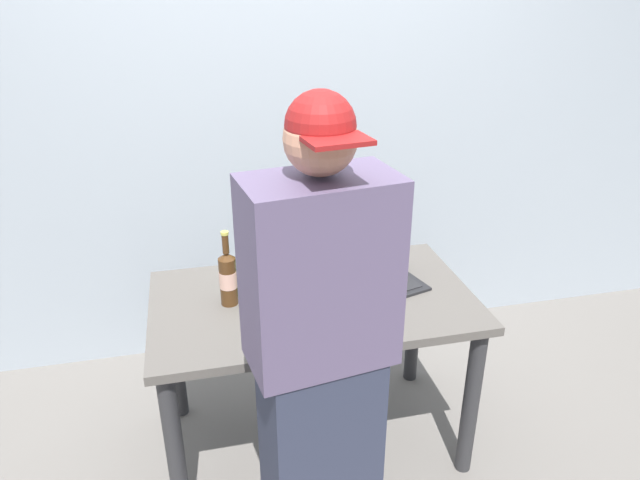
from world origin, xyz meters
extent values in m
plane|color=slate|center=(0.00, 0.00, 0.00)|extent=(8.00, 8.00, 0.00)
cube|color=#56514C|center=(0.00, 0.00, 0.71)|extent=(1.27, 0.73, 0.04)
cylinder|color=#2D2D30|center=(-0.58, -0.31, 0.35)|extent=(0.07, 0.07, 0.69)
cylinder|color=#2D2D30|center=(0.58, -0.31, 0.35)|extent=(0.07, 0.07, 0.69)
cylinder|color=#2D2D30|center=(-0.58, 0.31, 0.35)|extent=(0.07, 0.07, 0.69)
cylinder|color=#2D2D30|center=(0.58, 0.31, 0.35)|extent=(0.07, 0.07, 0.69)
cube|color=black|center=(0.29, 0.01, 0.74)|extent=(0.38, 0.30, 0.01)
cube|color=#232326|center=(0.30, -0.01, 0.74)|extent=(0.30, 0.20, 0.00)
cube|color=black|center=(0.25, 0.16, 0.83)|extent=(0.35, 0.19, 0.18)
cube|color=black|center=(0.25, 0.15, 0.83)|extent=(0.32, 0.17, 0.16)
cylinder|color=#333333|center=(-0.12, 0.09, 0.83)|extent=(0.07, 0.07, 0.20)
cone|color=#333333|center=(-0.12, 0.09, 0.95)|extent=(0.07, 0.07, 0.02)
cylinder|color=#333333|center=(-0.12, 0.09, 0.99)|extent=(0.03, 0.03, 0.07)
cylinder|color=#BFB74C|center=(-0.12, 0.09, 1.03)|extent=(0.03, 0.03, 0.01)
cylinder|color=#33A059|center=(-0.12, 0.09, 0.84)|extent=(0.07, 0.07, 0.07)
cylinder|color=#1E5123|center=(-0.24, 0.09, 0.84)|extent=(0.07, 0.07, 0.22)
cone|color=#1E5123|center=(-0.24, 0.09, 0.96)|extent=(0.07, 0.07, 0.03)
cylinder|color=#1E5123|center=(-0.24, 0.09, 1.02)|extent=(0.03, 0.03, 0.09)
cylinder|color=#BFB74C|center=(-0.24, 0.09, 1.07)|extent=(0.04, 0.04, 0.01)
cylinder|color=#73B785|center=(-0.24, 0.09, 0.85)|extent=(0.07, 0.07, 0.08)
cylinder|color=#472B14|center=(-0.33, 0.03, 0.83)|extent=(0.07, 0.07, 0.20)
cone|color=#472B14|center=(-0.33, 0.03, 0.94)|extent=(0.07, 0.07, 0.02)
cylinder|color=#472B14|center=(-0.33, 0.03, 0.99)|extent=(0.03, 0.03, 0.08)
cylinder|color=#BFB74C|center=(-0.33, 0.03, 1.03)|extent=(0.03, 0.03, 0.01)
cylinder|color=#D8A590|center=(-0.33, 0.03, 0.84)|extent=(0.07, 0.07, 0.07)
cube|color=#2D3347|center=(-0.10, -0.56, 0.43)|extent=(0.38, 0.28, 0.86)
cube|color=#594C6B|center=(-0.10, -0.56, 1.15)|extent=(0.45, 0.30, 0.56)
sphere|color=tan|center=(-0.10, -0.56, 1.53)|extent=(0.19, 0.19, 0.19)
sphere|color=maroon|center=(-0.10, -0.56, 1.56)|extent=(0.18, 0.18, 0.18)
cube|color=maroon|center=(-0.08, -0.67, 1.55)|extent=(0.17, 0.13, 0.01)
cube|color=#99A3AD|center=(0.00, 0.88, 1.30)|extent=(6.00, 0.10, 2.60)
camera|label=1|loc=(-0.42, -1.95, 1.91)|focal=32.61mm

